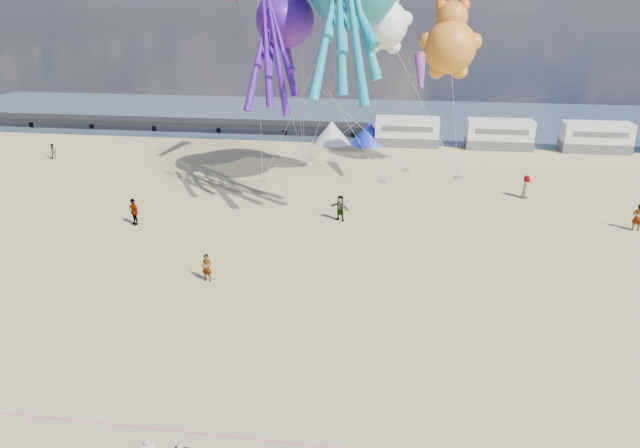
{
  "coord_description": "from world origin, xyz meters",
  "views": [
    {
      "loc": [
        5.28,
        -20.36,
        14.33
      ],
      "look_at": [
        1.53,
        6.0,
        3.91
      ],
      "focal_mm": 32.0,
      "sensor_mm": 36.0,
      "label": 1
    }
  ],
  "objects": [
    {
      "name": "motorhome_1",
      "position": [
        15.5,
        40.0,
        1.5
      ],
      "size": [
        6.6,
        2.5,
        3.0
      ],
      "primitive_type": "cube",
      "color": "silver",
      "rests_on": "ground"
    },
    {
      "name": "beachgoer_1",
      "position": [
        -27.92,
        29.4,
        0.77
      ],
      "size": [
        0.82,
        0.6,
        1.53
      ],
      "primitive_type": "imported",
      "rotation": [
        0.0,
        0.0,
        0.16
      ],
      "color": "#7F6659",
      "rests_on": "ground"
    },
    {
      "name": "pier",
      "position": [
        -28.0,
        44.0,
        1.0
      ],
      "size": [
        60.0,
        3.0,
        0.5
      ],
      "primitive_type": "cube",
      "color": "black",
      "rests_on": "ground"
    },
    {
      "name": "kite_octopus_purple",
      "position": [
        -3.61,
        23.81,
        13.1
      ],
      "size": [
        7.04,
        10.11,
        10.63
      ],
      "primitive_type": null,
      "rotation": [
        0.0,
        0.0,
        0.37
      ],
      "color": "#481197"
    },
    {
      "name": "rope_line",
      "position": [
        0.0,
        -5.0,
        0.02
      ],
      "size": [
        34.0,
        0.03,
        0.03
      ],
      "primitive_type": "cylinder",
      "rotation": [
        0.0,
        1.57,
        0.0
      ],
      "color": "#F2338C",
      "rests_on": "ground"
    },
    {
      "name": "tent_blue",
      "position": [
        2.0,
        40.0,
        1.2
      ],
      "size": [
        4.0,
        4.0,
        2.4
      ],
      "primitive_type": "cone",
      "color": "#1933CC",
      "rests_on": "ground"
    },
    {
      "name": "motorhome_0",
      "position": [
        6.0,
        40.0,
        1.5
      ],
      "size": [
        6.6,
        2.5,
        3.0
      ],
      "primitive_type": "cube",
      "color": "silver",
      "rests_on": "ground"
    },
    {
      "name": "sandbag_d",
      "position": [
        6.03,
        30.08,
        0.11
      ],
      "size": [
        0.5,
        0.35,
        0.22
      ],
      "primitive_type": "cube",
      "color": "gray",
      "rests_on": "ground"
    },
    {
      "name": "sandbag_a",
      "position": [
        -6.06,
        24.74,
        0.11
      ],
      "size": [
        0.5,
        0.35,
        0.22
      ],
      "primitive_type": "cube",
      "color": "gray",
      "rests_on": "ground"
    },
    {
      "name": "beachgoer_0",
      "position": [
        15.19,
        23.74,
        0.91
      ],
      "size": [
        0.47,
        0.69,
        1.82
      ],
      "primitive_type": "imported",
      "rotation": [
        0.0,
        0.0,
        1.62
      ],
      "color": "#7F6659",
      "rests_on": "ground"
    },
    {
      "name": "ground",
      "position": [
        0.0,
        0.0,
        0.0
      ],
      "size": [
        120.0,
        120.0,
        0.0
      ],
      "primitive_type": "plane",
      "color": "tan",
      "rests_on": "ground"
    },
    {
      "name": "sandbag_e",
      "position": [
        -3.44,
        30.66,
        0.11
      ],
      "size": [
        0.5,
        0.35,
        0.22
      ],
      "primitive_type": "cube",
      "color": "gray",
      "rests_on": "ground"
    },
    {
      "name": "water",
      "position": [
        0.0,
        55.0,
        0.02
      ],
      "size": [
        120.0,
        120.0,
        0.0
      ],
      "primitive_type": "plane",
      "color": "#32495F",
      "rests_on": "ground"
    },
    {
      "name": "sandbag_b",
      "position": [
        4.04,
        26.23,
        0.11
      ],
      "size": [
        0.5,
        0.35,
        0.22
      ],
      "primitive_type": "cube",
      "color": "gray",
      "rests_on": "ground"
    },
    {
      "name": "beachgoer_5",
      "position": [
        21.22,
        17.71,
        0.93
      ],
      "size": [
        1.75,
        0.59,
        1.87
      ],
      "primitive_type": "imported",
      "rotation": [
        0.0,
        0.0,
        3.16
      ],
      "color": "#7F6659",
      "rests_on": "ground"
    },
    {
      "name": "windsock_mid",
      "position": [
        -3.7,
        24.97,
        10.23
      ],
      "size": [
        2.85,
        6.34,
        6.33
      ],
      "primitive_type": null,
      "rotation": [
        0.0,
        0.0,
        0.3
      ],
      "color": "red"
    },
    {
      "name": "kite_teddy_orange",
      "position": [
        9.07,
        30.64,
        10.74
      ],
      "size": [
        6.64,
        6.44,
        7.54
      ],
      "primitive_type": null,
      "rotation": [
        0.0,
        0.0,
        -0.32
      ],
      "color": "orange"
    },
    {
      "name": "tent_white",
      "position": [
        -2.0,
        40.0,
        1.2
      ],
      "size": [
        4.0,
        4.0,
        2.4
      ],
      "primitive_type": "cone",
      "color": "white",
      "rests_on": "ground"
    },
    {
      "name": "motorhome_2",
      "position": [
        25.0,
        40.0,
        1.5
      ],
      "size": [
        6.6,
        2.5,
        3.0
      ],
      "primitive_type": "cube",
      "color": "silver",
      "rests_on": "ground"
    },
    {
      "name": "windsock_right",
      "position": [
        6.6,
        25.24,
        9.29
      ],
      "size": [
        1.06,
        4.29,
        4.25
      ],
      "primitive_type": null,
      "rotation": [
        0.0,
        0.0,
        0.04
      ],
      "color": "red"
    },
    {
      "name": "sandbag_c",
      "position": [
        10.5,
        28.39,
        0.11
      ],
      "size": [
        0.5,
        0.35,
        0.22
      ],
      "primitive_type": "cube",
      "color": "gray",
      "rests_on": "ground"
    },
    {
      "name": "standing_person",
      "position": [
        -4.78,
        6.54,
        0.79
      ],
      "size": [
        0.59,
        0.4,
        1.58
      ],
      "primitive_type": "imported",
      "rotation": [
        0.0,
        0.0,
        -0.04
      ],
      "color": "tan",
      "rests_on": "ground"
    },
    {
      "name": "beachgoer_3",
      "position": [
        -12.48,
        14.03,
        0.94
      ],
      "size": [
        1.4,
        1.23,
        1.88
      ],
      "primitive_type": "imported",
      "rotation": [
        0.0,
        0.0,
        5.74
      ],
      "color": "#7F6659",
      "rests_on": "ground"
    },
    {
      "name": "beachgoer_4",
      "position": [
        1.41,
        16.82,
        0.91
      ],
      "size": [
        1.14,
        0.91,
        1.81
      ],
      "primitive_type": "imported",
      "rotation": [
        0.0,
        0.0,
        5.77
      ],
      "color": "#7F6659",
      "rests_on": "ground"
    },
    {
      "name": "kite_panda",
      "position": [
        3.66,
        25.07,
        12.72
      ],
      "size": [
        4.42,
        4.17,
        6.19
      ],
      "primitive_type": null,
      "rotation": [
        0.0,
        0.0,
        0.01
      ],
      "color": "white"
    }
  ]
}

